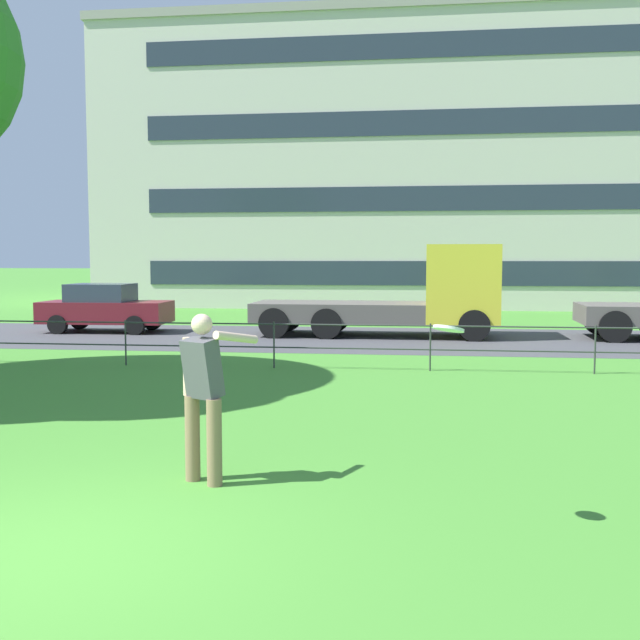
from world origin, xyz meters
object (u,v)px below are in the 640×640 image
at_px(car_maroon_far_left, 105,308).
at_px(flatbed_truck_far_right, 412,296).
at_px(person_thrower, 203,392).
at_px(frisbee, 449,329).
at_px(apartment_building_background, 479,175).

xyz_separation_m(car_maroon_far_left, flatbed_truck_far_right, (9.71, -0.14, 0.44)).
bearing_deg(flatbed_truck_far_right, person_thrower, -97.94).
bearing_deg(flatbed_truck_far_right, frisbee, -88.65).
bearing_deg(car_maroon_far_left, frisbee, -58.18).
relative_size(person_thrower, flatbed_truck_far_right, 0.24).
height_order(frisbee, car_maroon_far_left, frisbee).
distance_m(frisbee, car_maroon_far_left, 19.17).
xyz_separation_m(frisbee, car_maroon_far_left, (-10.09, 16.26, -0.99)).
height_order(person_thrower, car_maroon_far_left, person_thrower).
bearing_deg(person_thrower, apartment_building_background, 80.77).
height_order(person_thrower, frisbee, frisbee).
bearing_deg(frisbee, flatbed_truck_far_right, 91.35).
relative_size(person_thrower, frisbee, 4.78).
xyz_separation_m(flatbed_truck_far_right, apartment_building_background, (3.47, 19.24, 5.63)).
distance_m(car_maroon_far_left, flatbed_truck_far_right, 9.72).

